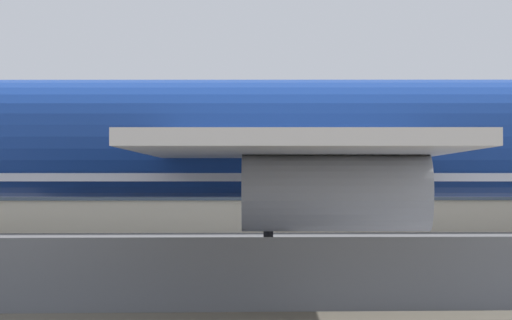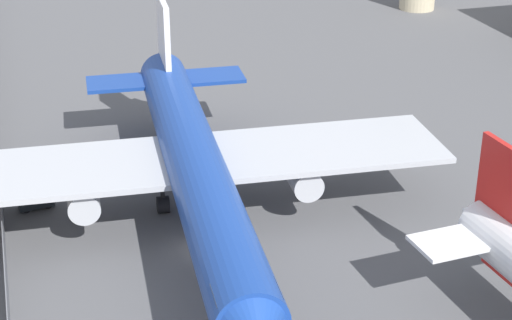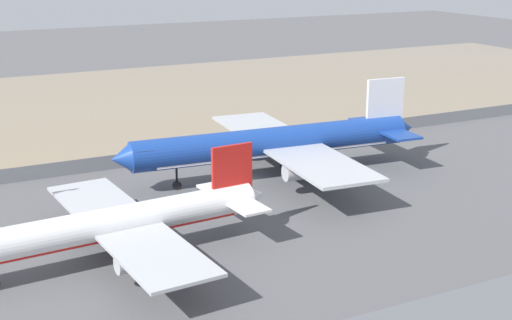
# 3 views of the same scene
# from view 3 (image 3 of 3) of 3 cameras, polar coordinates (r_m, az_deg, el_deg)

# --- Properties ---
(ground_plane) EXTENTS (500.00, 500.00, 0.00)m
(ground_plane) POSITION_cam_3_polar(r_m,az_deg,el_deg) (118.47, -0.42, -1.57)
(ground_plane) COLOR #565659
(waterfront_lagoon) EXTENTS (320.00, 98.00, 0.01)m
(waterfront_lagoon) POSITION_cam_3_polar(r_m,az_deg,el_deg) (182.78, -10.37, 4.66)
(waterfront_lagoon) COLOR #937F60
(waterfront_lagoon) RESTS_ON ground
(shoreline_seawall) EXTENTS (320.00, 3.00, 0.50)m
(shoreline_seawall) POSITION_cam_3_polar(r_m,az_deg,el_deg) (136.29, -4.24, 0.93)
(shoreline_seawall) COLOR #474238
(shoreline_seawall) RESTS_ON ground
(perimeter_fence) EXTENTS (280.00, 0.10, 2.55)m
(perimeter_fence) POSITION_cam_3_polar(r_m,az_deg,el_deg) (132.02, -3.50, 0.89)
(perimeter_fence) COLOR slate
(perimeter_fence) RESTS_ON ground
(cargo_jet_blue) EXTENTS (54.26, 46.84, 15.43)m
(cargo_jet_blue) POSITION_cam_3_polar(r_m,az_deg,el_deg) (118.36, 1.81, 1.38)
(cargo_jet_blue) COLOR #193D93
(cargo_jet_blue) RESTS_ON ground
(passenger_jet_white_red) EXTENTS (43.92, 37.85, 12.58)m
(passenger_jet_white_red) POSITION_cam_3_polar(r_m,az_deg,el_deg) (88.18, -11.33, -5.11)
(passenger_jet_white_red) COLOR white
(passenger_jet_white_red) RESTS_ON ground
(baggage_tug) EXTENTS (2.03, 3.39, 1.80)m
(baggage_tug) POSITION_cam_3_polar(r_m,az_deg,el_deg) (134.41, 1.61, 0.99)
(baggage_tug) COLOR #1E2328
(baggage_tug) RESTS_ON ground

